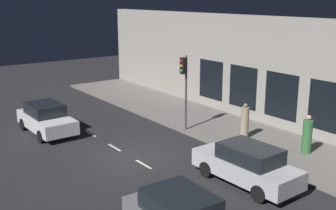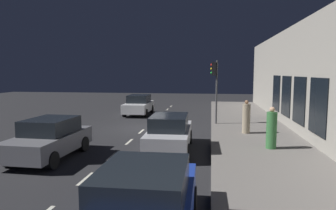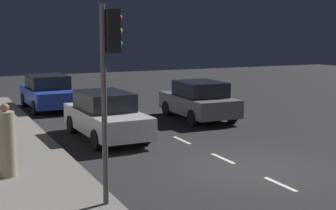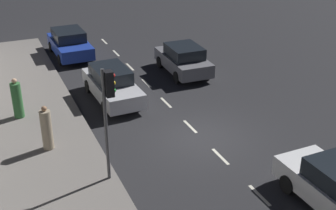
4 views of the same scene
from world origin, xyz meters
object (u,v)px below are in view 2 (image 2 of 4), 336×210
parked_car_1 (50,138)px  parked_car_3 (170,133)px  traffic_light (215,78)px  pedestrian_1 (271,130)px  parked_car_0 (145,203)px  pedestrian_0 (246,118)px  parked_car_2 (139,105)px

parked_car_1 → parked_car_3: 4.92m
traffic_light → pedestrian_1: bearing=-68.4°
parked_car_0 → parked_car_3: same height
pedestrian_0 → parked_car_0: bearing=138.7°
parked_car_3 → pedestrian_1: 4.36m
parked_car_1 → pedestrian_0: pedestrian_0 is taller
parked_car_2 → parked_car_0: bearing=102.9°
traffic_light → parked_car_1: 10.75m
traffic_light → parked_car_3: size_ratio=0.89×
parked_car_1 → parked_car_2: size_ratio=0.96×
traffic_light → parked_car_1: bearing=-128.5°
parked_car_2 → pedestrian_0: size_ratio=2.39×
pedestrian_0 → parked_car_1: bearing=98.6°
traffic_light → pedestrian_0: 3.88m
pedestrian_0 → traffic_light: bearing=6.0°
traffic_light → parked_car_0: size_ratio=0.93×
pedestrian_1 → parked_car_2: bearing=-35.4°
parked_car_1 → pedestrian_1: size_ratio=2.26×
pedestrian_1 → pedestrian_0: bearing=-62.1°
traffic_light → parked_car_0: (-1.50, -13.48, -2.26)m
traffic_light → parked_car_2: traffic_light is taller
parked_car_2 → pedestrian_1: size_ratio=2.36×
parked_car_0 → parked_car_1: (-5.05, 5.26, -0.00)m
traffic_light → parked_car_0: traffic_light is taller
parked_car_2 → parked_car_3: bearing=109.3°
parked_car_2 → traffic_light: bearing=143.1°
parked_car_3 → pedestrian_1: (4.34, 0.43, 0.18)m
traffic_light → parked_car_2: size_ratio=0.94×
traffic_light → parked_car_3: 7.09m
traffic_light → parked_car_3: (-1.97, -6.42, -2.26)m
parked_car_1 → parked_car_0: bearing=135.5°
parked_car_1 → parked_car_3: size_ratio=0.91×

